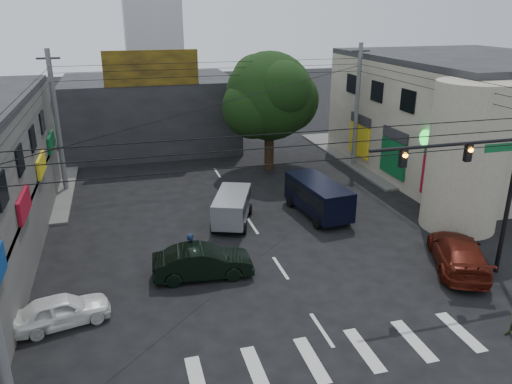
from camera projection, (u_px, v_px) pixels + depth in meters
name	position (u px, v px, depth m)	size (l,w,h in m)	color
ground	(295.00, 290.00, 21.59)	(160.00, 160.00, 0.00)	black
sidewalk_far_right	(423.00, 151.00, 42.37)	(16.00, 16.00, 0.15)	#514F4C
building_right	(468.00, 117.00, 36.50)	(14.00, 18.00, 8.00)	gray
corner_column	(466.00, 157.00, 26.60)	(4.00, 4.00, 8.00)	gray
building_far	(150.00, 113.00, 43.06)	(14.00, 10.00, 6.00)	#232326
billboard	(151.00, 68.00, 37.15)	(7.00, 0.30, 2.60)	olive
street_tree	(270.00, 97.00, 36.08)	(6.40, 6.40, 8.70)	black
traffic_gantry	(481.00, 176.00, 20.99)	(7.10, 0.35, 7.20)	black
utility_pole_far_left	(57.00, 123.00, 31.83)	(0.32, 0.32, 9.20)	#59595B
utility_pole_far_right	(357.00, 107.00, 37.12)	(0.32, 0.32, 9.20)	#59595B
dark_sedan	(203.00, 262.00, 22.39)	(4.58, 1.88, 1.48)	black
white_compact	(61.00, 310.00, 19.03)	(3.84, 2.20, 1.23)	white
maroon_sedan	(458.00, 253.00, 23.17)	(4.16, 5.69, 1.53)	#4F140B
silver_minivan	(232.00, 209.00, 28.01)	(3.04, 4.39, 1.74)	gray
navy_van	(318.00, 199.00, 29.10)	(2.47, 5.30, 2.05)	black
traffic_officer	(192.00, 252.00, 22.99)	(0.77, 0.66, 1.80)	#12203F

